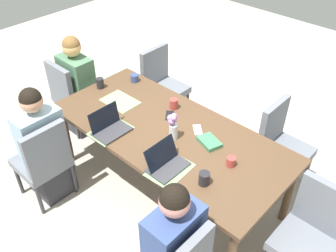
# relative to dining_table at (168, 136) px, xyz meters

# --- Properties ---
(ground_plane) EXTENTS (10.00, 10.00, 0.00)m
(ground_plane) POSITION_rel_dining_table_xyz_m (0.00, 0.00, -0.67)
(ground_plane) COLOR #B2A899
(dining_table) EXTENTS (2.27, 1.04, 0.74)m
(dining_table) POSITION_rel_dining_table_xyz_m (0.00, 0.00, 0.00)
(dining_table) COLOR brown
(dining_table) RESTS_ON ground_plane
(chair_head_right_left_near) EXTENTS (0.44, 0.44, 0.90)m
(chair_head_right_left_near) POSITION_rel_dining_table_xyz_m (1.49, 0.05, -0.17)
(chair_head_right_left_near) COLOR slate
(chair_head_right_left_near) RESTS_ON ground_plane
(person_head_right_left_near) EXTENTS (0.40, 0.36, 1.19)m
(person_head_right_left_near) POSITION_rel_dining_table_xyz_m (1.43, -0.03, -0.14)
(person_head_right_left_near) COLOR #2D2D33
(person_head_right_left_near) RESTS_ON ground_plane
(chair_far_left_far) EXTENTS (0.44, 0.44, 0.90)m
(chair_far_left_far) POSITION_rel_dining_table_xyz_m (0.75, 0.87, -0.17)
(chair_far_left_far) COLOR slate
(chair_far_left_far) RESTS_ON ground_plane
(person_far_left_far) EXTENTS (0.36, 0.40, 1.19)m
(person_far_left_far) POSITION_rel_dining_table_xyz_m (0.83, 0.81, -0.14)
(person_far_left_far) COLOR #2D2D33
(person_far_left_far) RESTS_ON ground_plane
(chair_head_left_right_near) EXTENTS (0.44, 0.44, 0.90)m
(chair_head_left_right_near) POSITION_rel_dining_table_xyz_m (-1.41, -0.07, -0.17)
(chair_head_left_right_near) COLOR slate
(chair_head_left_right_near) RESTS_ON ground_plane
(chair_near_right_mid) EXTENTS (0.44, 0.44, 0.90)m
(chair_near_right_mid) POSITION_rel_dining_table_xyz_m (-0.72, -0.83, -0.17)
(chair_near_right_mid) COLOR slate
(chair_near_right_mid) RESTS_ON ground_plane
(chair_near_right_far) EXTENTS (0.44, 0.44, 0.90)m
(chair_near_right_far) POSITION_rel_dining_table_xyz_m (0.91, -0.86, -0.17)
(chair_near_right_far) COLOR slate
(chair_near_right_far) RESTS_ON ground_plane
(flower_vase) EXTENTS (0.10, 0.08, 0.26)m
(flower_vase) POSITION_rel_dining_table_xyz_m (-0.10, 0.05, 0.21)
(flower_vase) COLOR silver
(flower_vase) RESTS_ON dining_table
(placemat_head_right_left_near) EXTENTS (0.36, 0.26, 0.00)m
(placemat_head_right_left_near) POSITION_rel_dining_table_xyz_m (0.67, -0.01, 0.07)
(placemat_head_right_left_near) COLOR #7FAD70
(placemat_head_right_left_near) RESTS_ON dining_table
(placemat_far_left_mid) EXTENTS (0.28, 0.38, 0.00)m
(placemat_far_left_mid) POSITION_rel_dining_table_xyz_m (-0.36, 0.36, 0.07)
(placemat_far_left_mid) COLOR #7FAD70
(placemat_far_left_mid) RESTS_ON dining_table
(placemat_far_left_far) EXTENTS (0.27, 0.37, 0.00)m
(placemat_far_left_far) POSITION_rel_dining_table_xyz_m (0.37, 0.36, 0.07)
(placemat_far_left_far) COLOR #7FAD70
(placemat_far_left_far) RESTS_ON dining_table
(laptop_far_left_far) EXTENTS (0.22, 0.32, 0.21)m
(laptop_far_left_far) POSITION_rel_dining_table_xyz_m (0.37, 0.37, 0.11)
(laptop_far_left_far) COLOR #38383D
(laptop_far_left_far) RESTS_ON dining_table
(laptop_far_left_mid) EXTENTS (0.22, 0.32, 0.20)m
(laptop_far_left_mid) POSITION_rel_dining_table_xyz_m (-0.31, 0.36, 0.11)
(laptop_far_left_mid) COLOR #38383D
(laptop_far_left_mid) RESTS_ON dining_table
(coffee_mug_near_left) EXTENTS (0.08, 0.08, 0.10)m
(coffee_mug_near_left) POSITION_rel_dining_table_xyz_m (0.20, -0.30, 0.12)
(coffee_mug_near_left) COLOR #AD3D38
(coffee_mug_near_left) RESTS_ON dining_table
(coffee_mug_near_right) EXTENTS (0.09, 0.09, 0.11)m
(coffee_mug_near_right) POSITION_rel_dining_table_xyz_m (-0.64, 0.29, 0.12)
(coffee_mug_near_right) COLOR #232328
(coffee_mug_near_right) RESTS_ON dining_table
(coffee_mug_centre_left) EXTENTS (0.08, 0.08, 0.11)m
(coffee_mug_centre_left) POSITION_rel_dining_table_xyz_m (1.02, -0.04, 0.12)
(coffee_mug_centre_left) COLOR #232328
(coffee_mug_centre_left) RESTS_ON dining_table
(coffee_mug_centre_right) EXTENTS (0.09, 0.09, 0.08)m
(coffee_mug_centre_right) POSITION_rel_dining_table_xyz_m (0.85, -0.38, 0.11)
(coffee_mug_centre_right) COLOR #33477A
(coffee_mug_centre_right) RESTS_ON dining_table
(coffee_mug_far_left) EXTENTS (0.07, 0.07, 0.08)m
(coffee_mug_far_left) POSITION_rel_dining_table_xyz_m (-0.68, -0.01, 0.11)
(coffee_mug_far_left) COLOR #AD3D38
(coffee_mug_far_left) RESTS_ON dining_table
(book_red_cover) EXTENTS (0.23, 0.19, 0.04)m
(book_red_cover) POSITION_rel_dining_table_xyz_m (-0.39, -0.11, 0.08)
(book_red_cover) COLOR #3D7F56
(book_red_cover) RESTS_ON dining_table
(phone_black) EXTENTS (0.15, 0.16, 0.01)m
(phone_black) POSITION_rel_dining_table_xyz_m (0.14, -0.17, 0.07)
(phone_black) COLOR black
(phone_black) RESTS_ON dining_table
(phone_silver) EXTENTS (0.16, 0.15, 0.01)m
(phone_silver) POSITION_rel_dining_table_xyz_m (-0.20, -0.18, 0.07)
(phone_silver) COLOR silver
(phone_silver) RESTS_ON dining_table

